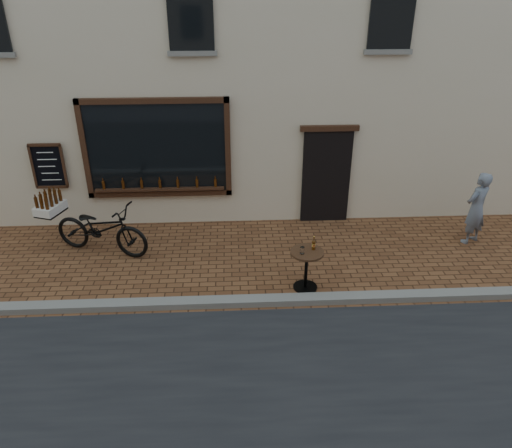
{
  "coord_description": "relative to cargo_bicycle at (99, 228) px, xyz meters",
  "views": [
    {
      "loc": [
        -0.26,
        -7.12,
        5.43
      ],
      "look_at": [
        0.17,
        1.2,
        1.1
      ],
      "focal_mm": 35.0,
      "sensor_mm": 36.0,
      "label": 1
    }
  ],
  "objects": [
    {
      "name": "pedestrian",
      "position": [
        8.0,
        0.02,
        0.24
      ],
      "size": [
        0.71,
        0.63,
        1.62
      ],
      "primitive_type": "imported",
      "rotation": [
        0.0,
        0.0,
        3.65
      ],
      "color": "slate",
      "rests_on": "ground"
    },
    {
      "name": "ground",
      "position": [
        3.05,
        -2.22,
        -0.57
      ],
      "size": [
        90.0,
        90.0,
        0.0
      ],
      "primitive_type": "plane",
      "color": "#57321C",
      "rests_on": "ground"
    },
    {
      "name": "kerb",
      "position": [
        3.05,
        -2.02,
        -0.51
      ],
      "size": [
        90.0,
        0.25,
        0.12
      ],
      "primitive_type": "cube",
      "color": "slate",
      "rests_on": "ground"
    },
    {
      "name": "bistro_table",
      "position": [
        4.13,
        -1.56,
        -0.0
      ],
      "size": [
        0.62,
        0.62,
        1.06
      ],
      "color": "black",
      "rests_on": "ground"
    },
    {
      "name": "cargo_bicycle",
      "position": [
        0.0,
        0.0,
        0.0
      ],
      "size": [
        2.53,
        1.46,
        1.19
      ],
      "rotation": [
        0.0,
        0.0,
        1.23
      ],
      "color": "black",
      "rests_on": "ground"
    }
  ]
}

